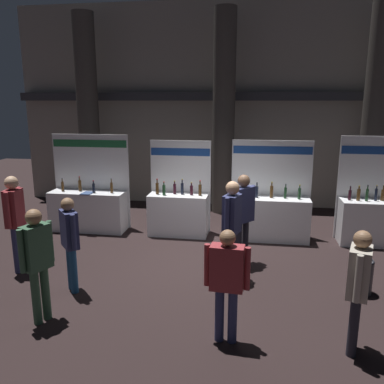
{
  "coord_description": "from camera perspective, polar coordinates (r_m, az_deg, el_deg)",
  "views": [
    {
      "loc": [
        0.82,
        -7.35,
        3.19
      ],
      "look_at": [
        -0.44,
        0.89,
        1.25
      ],
      "focal_mm": 37.01,
      "sensor_mm": 36.0,
      "label": 1
    }
  ],
  "objects": [
    {
      "name": "ground_plane",
      "position": [
        8.05,
        2.17,
        -10.22
      ],
      "size": [
        25.61,
        25.61,
        0.0
      ],
      "primitive_type": "plane",
      "color": "black"
    },
    {
      "name": "hall_colonnade",
      "position": [
        11.94,
        4.85,
        11.93
      ],
      "size": [
        12.8,
        1.36,
        5.98
      ],
      "color": "gray",
      "rests_on": "ground_plane"
    },
    {
      "name": "exhibitor_booth_0",
      "position": [
        10.2,
        -14.67,
        -2.04
      ],
      "size": [
        1.95,
        0.71,
        2.37
      ],
      "color": "white",
      "rests_on": "ground_plane"
    },
    {
      "name": "exhibitor_booth_1",
      "position": [
        9.55,
        -1.94,
        -2.67
      ],
      "size": [
        1.48,
        0.66,
        2.25
      ],
      "color": "white",
      "rests_on": "ground_plane"
    },
    {
      "name": "exhibitor_booth_2",
      "position": [
        9.39,
        11.19,
        -3.18
      ],
      "size": [
        1.86,
        0.66,
        2.28
      ],
      "color": "white",
      "rests_on": "ground_plane"
    },
    {
      "name": "exhibitor_booth_3",
      "position": [
        9.8,
        25.08,
        -3.38
      ],
      "size": [
        1.7,
        0.66,
        2.41
      ],
      "color": "white",
      "rests_on": "ground_plane"
    },
    {
      "name": "trash_bin",
      "position": [
        7.38,
        23.19,
        -11.09
      ],
      "size": [
        0.37,
        0.37,
        0.59
      ],
      "color": "#38383D",
      "rests_on": "ground_plane"
    },
    {
      "name": "visitor_0",
      "position": [
        7.75,
        7.35,
        -2.71
      ],
      "size": [
        0.46,
        0.49,
        1.8
      ],
      "rotation": [
        0.0,
        0.0,
        3.99
      ],
      "color": "#23232D",
      "rests_on": "ground_plane"
    },
    {
      "name": "visitor_1",
      "position": [
        8.04,
        -24.18,
        -3.06
      ],
      "size": [
        0.27,
        0.52,
        1.84
      ],
      "rotation": [
        0.0,
        0.0,
        1.65
      ],
      "color": "navy",
      "rests_on": "ground_plane"
    },
    {
      "name": "visitor_2",
      "position": [
        5.29,
        5.03,
        -12.03
      ],
      "size": [
        0.6,
        0.26,
        1.58
      ],
      "rotation": [
        0.0,
        0.0,
        6.21
      ],
      "color": "navy",
      "rests_on": "ground_plane"
    },
    {
      "name": "visitor_3",
      "position": [
        6.92,
        -17.2,
        -6.17
      ],
      "size": [
        0.43,
        0.47,
        1.64
      ],
      "rotation": [
        0.0,
        0.0,
        2.28
      ],
      "color": "navy",
      "rests_on": "ground_plane"
    },
    {
      "name": "visitor_4",
      "position": [
        7.05,
        5.75,
        -4.24
      ],
      "size": [
        0.34,
        0.5,
        1.82
      ],
      "rotation": [
        0.0,
        0.0,
        1.23
      ],
      "color": "#23232D",
      "rests_on": "ground_plane"
    },
    {
      "name": "visitor_6",
      "position": [
        5.45,
        22.85,
        -11.75
      ],
      "size": [
        0.36,
        0.55,
        1.65
      ],
      "rotation": [
        0.0,
        0.0,
        4.42
      ],
      "color": "#23232D",
      "rests_on": "ground_plane"
    },
    {
      "name": "visitor_9",
      "position": [
        6.11,
        -21.42,
        -8.58
      ],
      "size": [
        0.37,
        0.51,
        1.71
      ],
      "rotation": [
        0.0,
        0.0,
        4.28
      ],
      "color": "#33563D",
      "rests_on": "ground_plane"
    }
  ]
}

